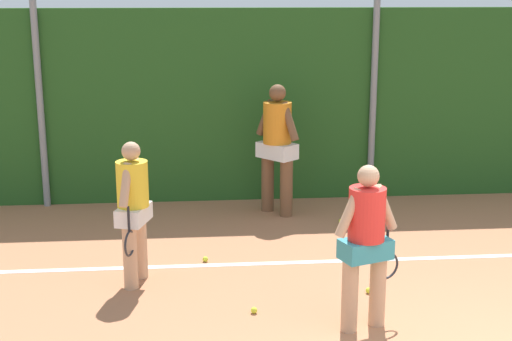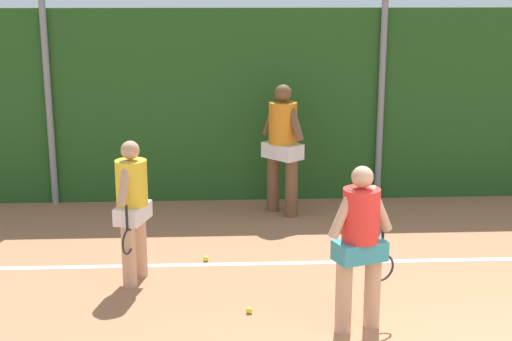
{
  "view_description": "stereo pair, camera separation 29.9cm",
  "coord_description": "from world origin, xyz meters",
  "px_view_note": "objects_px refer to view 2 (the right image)",
  "views": [
    {
      "loc": [
        -2.74,
        -4.96,
        3.18
      ],
      "look_at": [
        -2.04,
        3.03,
        1.17
      ],
      "focal_mm": 50.73,
      "sensor_mm": 36.0,
      "label": 1
    },
    {
      "loc": [
        -2.44,
        -4.98,
        3.18
      ],
      "look_at": [
        -2.04,
        3.03,
        1.17
      ],
      "focal_mm": 50.73,
      "sensor_mm": 36.0,
      "label": 2
    }
  ],
  "objects_px": {
    "player_foreground_near": "(360,240)",
    "tennis_ball_1": "(367,292)",
    "tennis_ball_5": "(249,310)",
    "player_midcourt": "(132,204)",
    "tennis_ball_0": "(346,222)",
    "tennis_ball_6": "(206,258)",
    "player_backcourt_far": "(283,142)"
  },
  "relations": [
    {
      "from": "tennis_ball_0",
      "to": "tennis_ball_1",
      "type": "xyz_separation_m",
      "value": [
        -0.19,
        -2.4,
        0.0
      ]
    },
    {
      "from": "tennis_ball_5",
      "to": "tennis_ball_1",
      "type": "bearing_deg",
      "value": 16.81
    },
    {
      "from": "player_backcourt_far",
      "to": "tennis_ball_0",
      "type": "distance_m",
      "value": 1.44
    },
    {
      "from": "tennis_ball_5",
      "to": "player_midcourt",
      "type": "bearing_deg",
      "value": 143.96
    },
    {
      "from": "tennis_ball_1",
      "to": "tennis_ball_6",
      "type": "xyz_separation_m",
      "value": [
        -1.74,
        1.09,
        0.0
      ]
    },
    {
      "from": "tennis_ball_6",
      "to": "tennis_ball_0",
      "type": "bearing_deg",
      "value": 34.16
    },
    {
      "from": "player_backcourt_far",
      "to": "tennis_ball_6",
      "type": "height_order",
      "value": "player_backcourt_far"
    },
    {
      "from": "player_foreground_near",
      "to": "tennis_ball_5",
      "type": "height_order",
      "value": "player_foreground_near"
    },
    {
      "from": "player_foreground_near",
      "to": "tennis_ball_0",
      "type": "relative_size",
      "value": 24.53
    },
    {
      "from": "tennis_ball_5",
      "to": "tennis_ball_6",
      "type": "xyz_separation_m",
      "value": [
        -0.46,
        1.48,
        0.0
      ]
    },
    {
      "from": "player_midcourt",
      "to": "player_foreground_near",
      "type": "bearing_deg",
      "value": 76.37
    },
    {
      "from": "player_foreground_near",
      "to": "player_backcourt_far",
      "type": "height_order",
      "value": "player_backcourt_far"
    },
    {
      "from": "player_backcourt_far",
      "to": "tennis_ball_5",
      "type": "distance_m",
      "value": 3.55
    },
    {
      "from": "tennis_ball_0",
      "to": "player_foreground_near",
      "type": "bearing_deg",
      "value": -97.8
    },
    {
      "from": "tennis_ball_0",
      "to": "tennis_ball_5",
      "type": "height_order",
      "value": "same"
    },
    {
      "from": "player_foreground_near",
      "to": "player_midcourt",
      "type": "xyz_separation_m",
      "value": [
        -2.27,
        1.3,
        -0.01
      ]
    },
    {
      "from": "tennis_ball_0",
      "to": "tennis_ball_6",
      "type": "distance_m",
      "value": 2.32
    },
    {
      "from": "player_foreground_near",
      "to": "tennis_ball_1",
      "type": "xyz_separation_m",
      "value": [
        0.25,
        0.79,
        -0.87
      ]
    },
    {
      "from": "tennis_ball_0",
      "to": "tennis_ball_6",
      "type": "height_order",
      "value": "same"
    },
    {
      "from": "player_foreground_near",
      "to": "tennis_ball_1",
      "type": "relative_size",
      "value": 24.53
    },
    {
      "from": "player_midcourt",
      "to": "tennis_ball_1",
      "type": "relative_size",
      "value": 24.34
    },
    {
      "from": "player_foreground_near",
      "to": "player_midcourt",
      "type": "relative_size",
      "value": 1.01
    },
    {
      "from": "tennis_ball_0",
      "to": "tennis_ball_6",
      "type": "bearing_deg",
      "value": -145.84
    },
    {
      "from": "tennis_ball_5",
      "to": "tennis_ball_6",
      "type": "relative_size",
      "value": 1.0
    },
    {
      "from": "player_midcourt",
      "to": "tennis_ball_0",
      "type": "height_order",
      "value": "player_midcourt"
    },
    {
      "from": "player_foreground_near",
      "to": "player_midcourt",
      "type": "bearing_deg",
      "value": 130.25
    },
    {
      "from": "player_midcourt",
      "to": "tennis_ball_1",
      "type": "xyz_separation_m",
      "value": [
        2.52,
        -0.52,
        -0.87
      ]
    },
    {
      "from": "tennis_ball_0",
      "to": "tennis_ball_1",
      "type": "height_order",
      "value": "same"
    },
    {
      "from": "tennis_ball_0",
      "to": "tennis_ball_1",
      "type": "bearing_deg",
      "value": -94.46
    },
    {
      "from": "player_foreground_near",
      "to": "tennis_ball_0",
      "type": "bearing_deg",
      "value": 62.36
    },
    {
      "from": "player_foreground_near",
      "to": "tennis_ball_6",
      "type": "bearing_deg",
      "value": 108.58
    },
    {
      "from": "tennis_ball_5",
      "to": "tennis_ball_6",
      "type": "height_order",
      "value": "same"
    }
  ]
}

